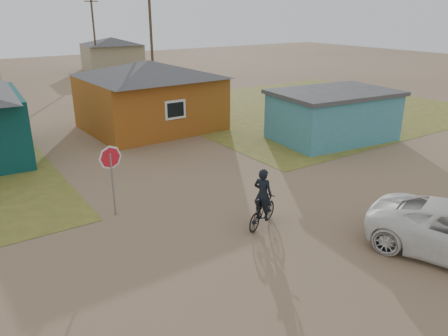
% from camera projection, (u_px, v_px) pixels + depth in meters
% --- Properties ---
extents(ground, '(120.00, 120.00, 0.00)m').
position_uv_depth(ground, '(274.00, 236.00, 13.46)').
color(ground, '#886B4E').
extents(grass_ne, '(20.00, 18.00, 0.00)m').
position_uv_depth(grass_ne, '(306.00, 107.00, 30.94)').
color(grass_ne, olive).
rests_on(grass_ne, ground).
extents(house_yellow, '(7.72, 6.76, 3.90)m').
position_uv_depth(house_yellow, '(150.00, 94.00, 24.97)').
color(house_yellow, '#975017').
rests_on(house_yellow, ground).
extents(shed_turquoise, '(6.71, 4.93, 2.60)m').
position_uv_depth(shed_turquoise, '(333.00, 115.00, 23.06)').
color(shed_turquoise, teal).
rests_on(shed_turquoise, ground).
extents(house_beige_east, '(6.95, 6.05, 3.60)m').
position_uv_depth(house_beige_east, '(112.00, 53.00, 49.18)').
color(house_beige_east, gray).
rests_on(house_beige_east, ground).
extents(utility_pole_near, '(1.40, 0.20, 8.00)m').
position_uv_depth(utility_pole_near, '(152.00, 44.00, 32.56)').
color(utility_pole_near, '#48372B').
rests_on(utility_pole_near, ground).
extents(utility_pole_far, '(1.40, 0.20, 8.00)m').
position_uv_depth(utility_pole_far, '(94.00, 34.00, 45.52)').
color(utility_pole_far, '#48372B').
rests_on(utility_pole_far, ground).
extents(stop_sign, '(0.79, 0.24, 2.47)m').
position_uv_depth(stop_sign, '(111.00, 165.00, 14.23)').
color(stop_sign, gray).
rests_on(stop_sign, ground).
extents(cyclist, '(1.78, 1.16, 1.96)m').
position_uv_depth(cyclist, '(262.00, 206.00, 13.87)').
color(cyclist, black).
rests_on(cyclist, ground).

